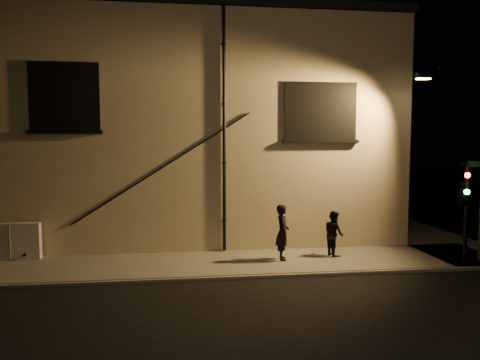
{
  "coord_description": "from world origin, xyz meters",
  "views": [
    {
      "loc": [
        -3.41,
        -13.01,
        3.94
      ],
      "look_at": [
        -1.41,
        1.8,
        2.7
      ],
      "focal_mm": 35.0,
      "sensor_mm": 36.0,
      "label": 1
    }
  ],
  "objects": [
    {
      "name": "ground",
      "position": [
        0.0,
        0.0,
        0.0
      ],
      "size": [
        90.0,
        90.0,
        0.0
      ],
      "primitive_type": "plane",
      "color": "black"
    },
    {
      "name": "sidewalk",
      "position": [
        1.22,
        4.39,
        0.06
      ],
      "size": [
        21.0,
        16.0,
        0.12
      ],
      "color": "#65615B",
      "rests_on": "ground"
    },
    {
      "name": "building",
      "position": [
        -3.0,
        8.99,
        4.4
      ],
      "size": [
        16.2,
        12.23,
        8.8
      ],
      "color": "#C5B08D",
      "rests_on": "ground"
    },
    {
      "name": "utility_cabinet",
      "position": [
        -8.74,
        2.7,
        0.72
      ],
      "size": [
        1.81,
        0.3,
        1.19
      ],
      "primitive_type": "cube",
      "color": "silver",
      "rests_on": "sidewalk"
    },
    {
      "name": "pedestrian_a",
      "position": [
        -0.06,
        1.52,
        1.02
      ],
      "size": [
        0.49,
        0.69,
        1.79
      ],
      "primitive_type": "imported",
      "rotation": [
        0.0,
        0.0,
        1.48
      ],
      "color": "black",
      "rests_on": "sidewalk"
    },
    {
      "name": "pedestrian_b",
      "position": [
        1.77,
        1.84,
        0.87
      ],
      "size": [
        0.69,
        0.82,
        1.5
      ],
      "primitive_type": "imported",
      "rotation": [
        0.0,
        0.0,
        1.75
      ],
      "color": "black",
      "rests_on": "sidewalk"
    },
    {
      "name": "traffic_signal",
      "position": [
        5.36,
        0.3,
        2.27
      ],
      "size": [
        1.21,
        1.88,
        3.2
      ],
      "color": "black",
      "rests_on": "sidewalk"
    }
  ]
}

